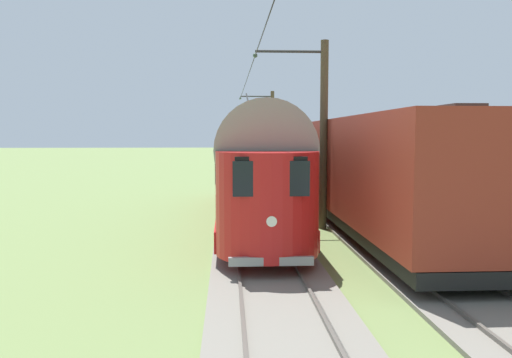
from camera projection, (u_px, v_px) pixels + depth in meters
name	position (u px, v px, depth m)	size (l,w,h in m)	color
ground_plane	(336.00, 208.00, 23.33)	(220.00, 220.00, 0.00)	olive
track_streetcar_siding	(419.00, 205.00, 23.86)	(2.80, 80.00, 0.18)	slate
track_adjacent_siding	(335.00, 206.00, 23.63)	(2.80, 80.00, 0.18)	slate
track_third_siding	(249.00, 207.00, 23.41)	(2.80, 80.00, 0.18)	slate
vintage_streetcar	(253.00, 164.00, 19.40)	(2.65, 16.52, 5.35)	red
boxcar_adjacent	(375.00, 171.00, 17.16)	(2.96, 14.99, 3.85)	maroon
catenary_pole_foreground	(271.00, 133.00, 38.68)	(2.66, 0.28, 6.69)	#4C3D28
catenary_pole_mid_near	(322.00, 132.00, 17.96)	(2.66, 0.28, 6.69)	#4C3D28
overhead_wire_run	(255.00, 58.00, 18.28)	(2.46, 45.66, 0.18)	black
switch_stand	(371.00, 172.00, 36.45)	(0.50, 0.30, 1.24)	black
track_end_bumper	(364.00, 180.00, 33.40)	(1.80, 0.60, 0.80)	#B2A519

